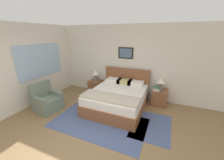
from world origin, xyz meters
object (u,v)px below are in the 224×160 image
Objects in this scene: bed at (118,98)px; nightstand_by_door at (159,97)px; table_lamp_near_window at (95,74)px; table_lamp_by_door at (161,82)px; armchair at (47,101)px; nightstand_near_window at (96,87)px.

nightstand_by_door is at bearing 30.82° from bed.
table_lamp_near_window is 2.43m from table_lamp_by_door.
armchair reaches higher than nightstand_near_window.
bed is 4.45× the size of table_lamp_by_door.
bed is 3.73× the size of nightstand_by_door.
table_lamp_by_door is (-0.01, -0.00, 0.54)m from nightstand_by_door.
armchair is 2.01× the size of table_lamp_near_window.
nightstand_near_window is at bearing 150.22° from table_lamp_near_window.
table_lamp_near_window is at bearing 180.00° from table_lamp_by_door.
table_lamp_near_window is at bearing 149.18° from bed.
bed is at bearing -30.82° from table_lamp_near_window.
table_lamp_near_window is at bearing -179.95° from nightstand_by_door.
nightstand_near_window is 1.19× the size of table_lamp_near_window.
table_lamp_near_window is at bearing -29.78° from nightstand_near_window.
nightstand_by_door is 0.54m from table_lamp_by_door.
nightstand_by_door is (2.44, 0.00, 0.00)m from nightstand_near_window.
armchair reaches higher than nightstand_by_door.
bed reaches higher than table_lamp_near_window.
armchair is at bearing -152.88° from bed.
nightstand_near_window is at bearing 164.65° from armchair.
nightstand_near_window is 1.00× the size of nightstand_by_door.
table_lamp_near_window is (-2.44, -0.00, 0.54)m from nightstand_by_door.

